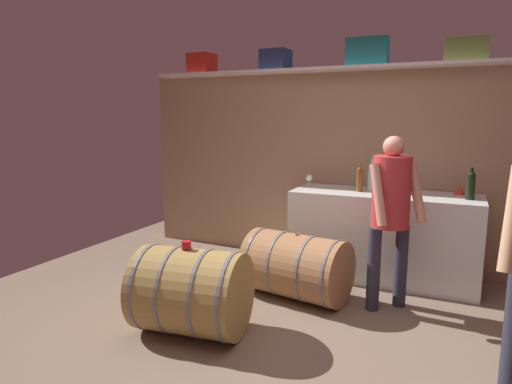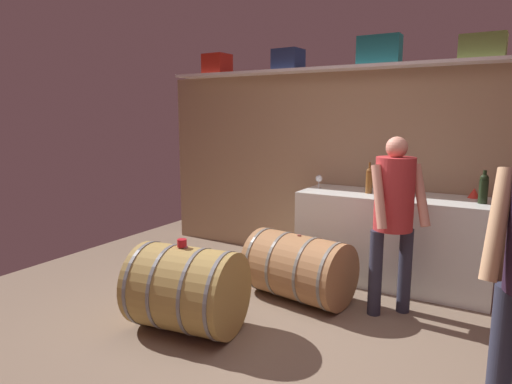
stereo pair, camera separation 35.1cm
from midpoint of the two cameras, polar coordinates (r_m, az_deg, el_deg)
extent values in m
cube|color=#7B6653|center=(3.80, 9.98, -16.56)|extent=(6.54, 7.65, 0.02)
cube|color=#9B7A5C|center=(5.05, 16.89, 2.54)|extent=(5.34, 0.10, 2.14)
cube|color=silver|center=(4.89, 17.11, 15.04)|extent=(4.91, 0.40, 0.03)
cube|color=red|center=(5.69, -3.17, 16.01)|extent=(0.30, 0.28, 0.24)
cube|color=navy|center=(5.22, 6.14, 16.47)|extent=(0.32, 0.28, 0.23)
cube|color=#1D747B|center=(4.90, 17.56, 16.89)|extent=(0.42, 0.19, 0.29)
cube|color=olive|center=(4.78, 28.97, 15.96)|extent=(0.39, 0.22, 0.22)
cube|color=white|center=(4.72, 19.11, -5.74)|extent=(1.84, 0.67, 0.89)
cylinder|color=#B4C3B6|center=(4.68, 17.80, 1.27)|extent=(0.08, 0.08, 0.23)
sphere|color=#B4C3B6|center=(4.67, 17.88, 2.85)|extent=(0.07, 0.07, 0.07)
cylinder|color=#B4C3B6|center=(4.66, 17.91, 3.43)|extent=(0.03, 0.03, 0.08)
cylinder|color=black|center=(4.49, 29.08, 0.01)|extent=(0.08, 0.08, 0.21)
sphere|color=black|center=(4.48, 29.21, 1.51)|extent=(0.07, 0.07, 0.07)
cylinder|color=black|center=(4.47, 29.25, 2.04)|extent=(0.03, 0.03, 0.06)
cylinder|color=brown|center=(4.64, 16.36, 1.12)|extent=(0.06, 0.06, 0.21)
sphere|color=brown|center=(4.62, 16.43, 2.55)|extent=(0.06, 0.06, 0.06)
cylinder|color=brown|center=(4.62, 16.46, 3.15)|extent=(0.02, 0.02, 0.08)
cylinder|color=white|center=(4.86, 10.08, 0.50)|extent=(0.06, 0.06, 0.00)
cylinder|color=white|center=(4.85, 10.09, 0.95)|extent=(0.01, 0.01, 0.07)
sphere|color=white|center=(4.84, 10.12, 1.70)|extent=(0.07, 0.07, 0.07)
sphere|color=maroon|center=(4.84, 10.11, 1.58)|extent=(0.05, 0.05, 0.05)
cone|color=red|center=(4.76, 28.04, -0.14)|extent=(0.11, 0.11, 0.09)
cylinder|color=#A18244|center=(3.56, -6.01, -12.24)|extent=(0.89, 0.75, 0.66)
cylinder|color=slate|center=(3.73, -10.70, -11.33)|extent=(0.11, 0.67, 0.67)
cylinder|color=slate|center=(3.62, -7.85, -11.90)|extent=(0.11, 0.67, 0.67)
cylinder|color=slate|center=(3.50, -4.10, -12.59)|extent=(0.11, 0.67, 0.67)
cylinder|color=slate|center=(3.42, -0.85, -13.15)|extent=(0.11, 0.67, 0.67)
cylinder|color=#8B464F|center=(3.45, -6.11, -7.09)|extent=(0.04, 0.04, 0.01)
cylinder|color=#A57348|center=(4.15, 7.94, -9.54)|extent=(1.00, 0.73, 0.59)
cylinder|color=slate|center=(4.35, 3.60, -8.55)|extent=(0.13, 0.60, 0.60)
cylinder|color=slate|center=(4.22, 6.23, -9.16)|extent=(0.13, 0.60, 0.60)
cylinder|color=slate|center=(4.08, 9.71, -9.93)|extent=(0.13, 0.60, 0.60)
cylinder|color=slate|center=(3.97, 12.73, -10.57)|extent=(0.13, 0.60, 0.60)
cylinder|color=brown|center=(4.06, 8.04, -5.53)|extent=(0.04, 0.04, 0.01)
cylinder|color=red|center=(3.46, -6.59, -6.53)|extent=(0.07, 0.07, 0.06)
cylinder|color=#2A2C3E|center=(2.90, 32.09, -17.66)|extent=(0.12, 0.12, 0.81)
cylinder|color=tan|center=(2.57, 31.99, -3.58)|extent=(0.14, 0.25, 0.56)
cylinder|color=#2E2E3F|center=(3.96, 17.53, -9.87)|extent=(0.11, 0.11, 0.73)
cylinder|color=#2E2E3F|center=(4.09, 20.88, -9.42)|extent=(0.11, 0.11, 0.73)
cylinder|color=#B93133|center=(3.86, 19.79, -0.26)|extent=(0.32, 0.32, 0.60)
sphere|color=tan|center=(3.82, 20.11, 5.37)|extent=(0.17, 0.17, 0.17)
cylinder|color=tan|center=(3.69, 18.10, -0.61)|extent=(0.21, 0.22, 0.51)
cylinder|color=tan|center=(3.89, 22.77, -0.40)|extent=(0.23, 0.25, 0.50)
camera|label=1|loc=(0.18, -87.33, 0.46)|focal=31.30mm
camera|label=2|loc=(0.18, 92.67, -0.46)|focal=31.30mm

